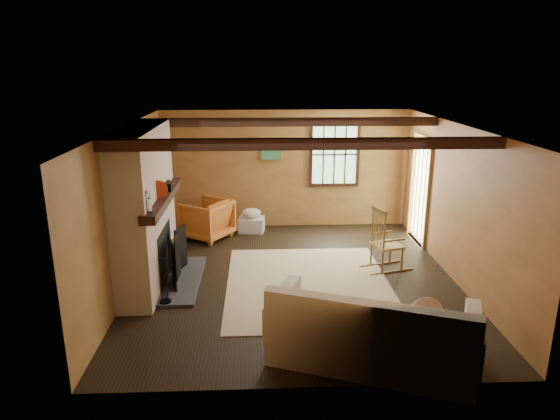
{
  "coord_description": "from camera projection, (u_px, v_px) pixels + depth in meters",
  "views": [
    {
      "loc": [
        -0.55,
        -7.23,
        3.27
      ],
      "look_at": [
        -0.21,
        0.4,
        1.03
      ],
      "focal_mm": 32.0,
      "sensor_mm": 36.0,
      "label": 1
    }
  ],
  "objects": [
    {
      "name": "basket_pillow",
      "position": [
        251.0,
        213.0,
        10.0
      ],
      "size": [
        0.46,
        0.42,
        0.19
      ],
      "primitive_type": "ellipsoid",
      "rotation": [
        0.0,
        0.0,
        -0.34
      ],
      "color": "white",
      "rests_on": "laundry_basket"
    },
    {
      "name": "ground",
      "position": [
        294.0,
        279.0,
        7.88
      ],
      "size": [
        5.5,
        5.5,
        0.0
      ],
      "primitive_type": "plane",
      "color": "black",
      "rests_on": "ground"
    },
    {
      "name": "fireplace",
      "position": [
        147.0,
        214.0,
        7.47
      ],
      "size": [
        1.02,
        2.3,
        2.4
      ],
      "color": "#A64640",
      "rests_on": "ground"
    },
    {
      "name": "firewood_pile",
      "position": [
        197.0,
        223.0,
        10.26
      ],
      "size": [
        0.69,
        0.13,
        0.25
      ],
      "color": "#4E2E21",
      "rests_on": "ground"
    },
    {
      "name": "rug",
      "position": [
        308.0,
        284.0,
        7.69
      ],
      "size": [
        2.5,
        3.0,
        0.01
      ],
      "primitive_type": "cube",
      "color": "#C5B583",
      "rests_on": "ground"
    },
    {
      "name": "room_envelope",
      "position": [
        308.0,
        174.0,
        7.67
      ],
      "size": [
        5.02,
        5.52,
        2.44
      ],
      "color": "#AC6D3D",
      "rests_on": "ground"
    },
    {
      "name": "sofa",
      "position": [
        372.0,
        336.0,
        5.59
      ],
      "size": [
        2.49,
        1.75,
        0.92
      ],
      "rotation": [
        0.0,
        0.0,
        -0.36
      ],
      "color": "white",
      "rests_on": "ground"
    },
    {
      "name": "rocking_chair",
      "position": [
        385.0,
        243.0,
        8.15
      ],
      "size": [
        0.86,
        0.61,
        1.07
      ],
      "rotation": [
        0.0,
        0.0,
        1.87
      ],
      "color": "tan",
      "rests_on": "ground"
    },
    {
      "name": "laundry_basket",
      "position": [
        252.0,
        225.0,
        10.07
      ],
      "size": [
        0.55,
        0.45,
        0.3
      ],
      "primitive_type": "cube",
      "rotation": [
        0.0,
        0.0,
        -0.14
      ],
      "color": "silver",
      "rests_on": "ground"
    },
    {
      "name": "armchair",
      "position": [
        206.0,
        219.0,
        9.64
      ],
      "size": [
        1.15,
        1.14,
        0.76
      ],
      "primitive_type": "imported",
      "rotation": [
        0.0,
        0.0,
        -2.15
      ],
      "color": "#BF6026",
      "rests_on": "ground"
    }
  ]
}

